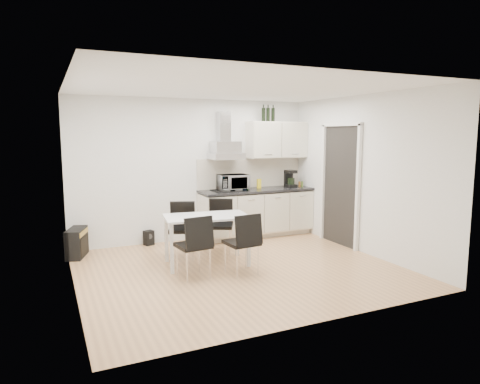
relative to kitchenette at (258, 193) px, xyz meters
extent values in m
plane|color=tan|center=(-1.19, -1.73, -0.83)|extent=(4.50, 4.50, 0.00)
cube|color=silver|center=(-1.19, 0.27, 0.47)|extent=(4.50, 0.10, 2.60)
cube|color=silver|center=(-1.19, -3.73, 0.47)|extent=(4.50, 0.10, 2.60)
cube|color=silver|center=(-3.44, -1.73, 0.47)|extent=(0.10, 4.00, 2.60)
cube|color=silver|center=(1.06, -1.73, 0.47)|extent=(0.10, 4.00, 2.60)
plane|color=white|center=(-1.19, -1.73, 1.77)|extent=(4.50, 4.50, 0.00)
cube|color=white|center=(1.02, -1.18, 0.22)|extent=(0.08, 1.04, 2.10)
cube|color=beige|center=(-0.04, 0.01, -0.78)|extent=(2.16, 0.52, 0.10)
cube|color=white|center=(-0.04, -0.03, -0.35)|extent=(2.20, 0.60, 0.76)
cube|color=black|center=(-0.04, -0.04, 0.07)|extent=(2.22, 0.64, 0.04)
cube|color=beige|center=(-0.04, 0.25, 0.38)|extent=(2.20, 0.02, 0.58)
cube|color=white|center=(0.46, 0.09, 1.02)|extent=(1.20, 0.35, 0.70)
cube|color=silver|center=(-0.64, 0.05, 0.82)|extent=(0.60, 0.46, 0.30)
cube|color=silver|center=(-0.64, 0.16, 1.27)|extent=(0.22, 0.20, 0.55)
imported|color=silver|center=(-0.54, -0.05, 0.27)|extent=(0.56, 0.33, 0.37)
cube|color=yellow|center=(0.06, 0.07, 0.18)|extent=(0.08, 0.04, 0.18)
cylinder|color=brown|center=(0.89, -0.08, 0.14)|extent=(0.04, 0.04, 0.11)
cylinder|color=#4C6626|center=(0.95, -0.08, 0.14)|extent=(0.04, 0.04, 0.11)
cylinder|color=black|center=(0.16, 0.09, 1.53)|extent=(0.07, 0.07, 0.32)
cylinder|color=black|center=(0.26, 0.09, 1.53)|extent=(0.07, 0.07, 0.32)
cylinder|color=black|center=(0.37, 0.09, 1.53)|extent=(0.07, 0.07, 0.32)
cube|color=white|center=(-1.53, -1.32, -0.10)|extent=(1.32, 0.87, 0.03)
cube|color=white|center=(-2.14, -1.54, -0.47)|extent=(0.06, 0.06, 0.72)
cube|color=white|center=(-1.01, -1.70, -0.47)|extent=(0.06, 0.06, 0.72)
cube|color=white|center=(-2.06, -0.94, -0.47)|extent=(0.06, 0.06, 0.72)
cube|color=white|center=(-0.93, -1.10, -0.47)|extent=(0.06, 0.06, 0.72)
cube|color=black|center=(-3.30, -0.08, -0.60)|extent=(0.40, 0.60, 0.46)
cube|color=gold|center=(-3.18, -0.08, -0.43)|extent=(0.17, 0.48, 0.07)
cube|color=black|center=(-2.09, 0.17, -0.70)|extent=(0.19, 0.18, 0.26)
camera|label=1|loc=(-3.70, -7.26, 1.14)|focal=32.00mm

